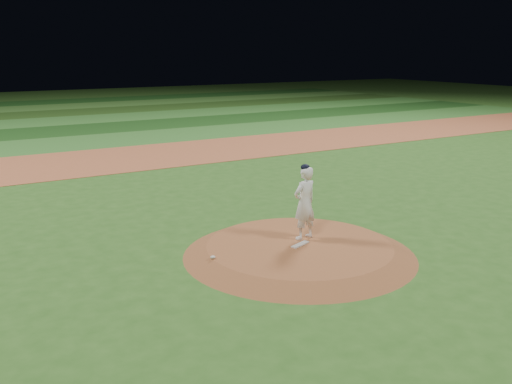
% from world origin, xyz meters
% --- Properties ---
extents(ground, '(120.00, 120.00, 0.00)m').
position_xyz_m(ground, '(0.00, 0.00, 0.00)').
color(ground, '#2C5B1D').
rests_on(ground, ground).
extents(infield_dirt_band, '(70.00, 6.00, 0.02)m').
position_xyz_m(infield_dirt_band, '(0.00, 14.00, 0.01)').
color(infield_dirt_band, '#A35532').
rests_on(infield_dirt_band, ground).
extents(outfield_stripe_0, '(70.00, 5.00, 0.02)m').
position_xyz_m(outfield_stripe_0, '(0.00, 19.50, 0.01)').
color(outfield_stripe_0, '#2F6C27').
rests_on(outfield_stripe_0, ground).
extents(outfield_stripe_1, '(70.00, 5.00, 0.02)m').
position_xyz_m(outfield_stripe_1, '(0.00, 24.50, 0.01)').
color(outfield_stripe_1, '#184315').
rests_on(outfield_stripe_1, ground).
extents(outfield_stripe_2, '(70.00, 5.00, 0.02)m').
position_xyz_m(outfield_stripe_2, '(0.00, 29.50, 0.01)').
color(outfield_stripe_2, '#317229').
rests_on(outfield_stripe_2, ground).
extents(outfield_stripe_3, '(70.00, 5.00, 0.02)m').
position_xyz_m(outfield_stripe_3, '(0.00, 34.50, 0.01)').
color(outfield_stripe_3, '#234917').
rests_on(outfield_stripe_3, ground).
extents(outfield_stripe_4, '(70.00, 5.00, 0.02)m').
position_xyz_m(outfield_stripe_4, '(0.00, 39.50, 0.01)').
color(outfield_stripe_4, '#3B752A').
rests_on(outfield_stripe_4, ground).
extents(outfield_stripe_5, '(70.00, 5.00, 0.02)m').
position_xyz_m(outfield_stripe_5, '(0.00, 44.50, 0.01)').
color(outfield_stripe_5, '#194A17').
rests_on(outfield_stripe_5, ground).
extents(pitchers_mound, '(5.50, 5.50, 0.25)m').
position_xyz_m(pitchers_mound, '(0.00, 0.00, 0.12)').
color(pitchers_mound, brown).
rests_on(pitchers_mound, ground).
extents(pitching_rubber, '(0.58, 0.33, 0.03)m').
position_xyz_m(pitching_rubber, '(-0.00, -0.04, 0.26)').
color(pitching_rubber, silver).
rests_on(pitching_rubber, pitchers_mound).
extents(rosin_bag, '(0.12, 0.12, 0.06)m').
position_xyz_m(rosin_bag, '(-2.17, 0.22, 0.28)').
color(rosin_bag, beige).
rests_on(rosin_bag, pitchers_mound).
extents(pitcher_on_mound, '(0.72, 0.53, 1.85)m').
position_xyz_m(pitcher_on_mound, '(0.35, 0.31, 1.16)').
color(pitcher_on_mound, white).
rests_on(pitcher_on_mound, pitchers_mound).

